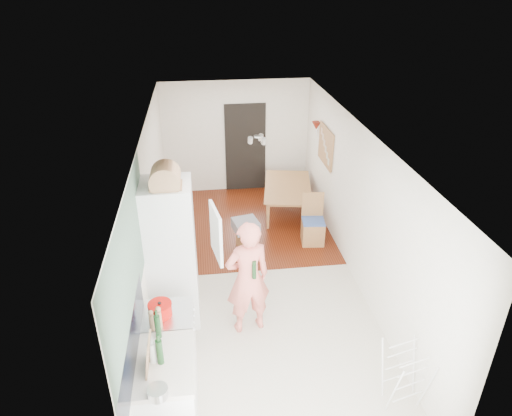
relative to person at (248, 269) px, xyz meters
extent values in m
cube|color=beige|center=(0.27, 1.14, -1.01)|extent=(3.20, 7.00, 0.01)
cube|color=#62240F|center=(0.27, 2.99, -1.00)|extent=(3.20, 3.30, 0.01)
cube|color=slate|center=(-1.32, -0.86, 0.84)|extent=(0.02, 3.00, 1.30)
cube|color=black|center=(-1.32, -1.41, 0.14)|extent=(0.02, 1.90, 0.50)
cube|color=black|center=(0.47, 4.62, -0.01)|extent=(0.90, 0.04, 2.00)
cube|color=white|center=(-1.03, -1.41, -0.58)|extent=(0.60, 0.90, 0.86)
cube|color=white|center=(-1.03, -1.41, -0.12)|extent=(0.62, 0.92, 0.06)
cube|color=white|center=(-1.03, -0.66, -0.57)|extent=(0.60, 0.60, 0.88)
cube|color=silver|center=(-1.03, -0.66, -0.11)|extent=(0.60, 0.60, 0.04)
cube|color=white|center=(-1.00, 0.36, 0.07)|extent=(0.66, 0.66, 2.15)
cube|color=white|center=(-0.39, 0.06, 0.54)|extent=(0.14, 0.56, 0.70)
cube|color=white|center=(-0.69, 0.36, 0.54)|extent=(0.02, 0.52, 0.66)
cube|color=tan|center=(1.85, 3.04, 0.54)|extent=(0.03, 0.90, 0.70)
cube|color=#AA703A|center=(1.83, 3.04, 0.54)|extent=(0.00, 0.94, 0.74)
cone|color=maroon|center=(1.81, 3.69, 0.74)|extent=(0.18, 0.18, 0.16)
imported|color=#F67B6C|center=(0.00, 0.00, 0.00)|extent=(0.82, 0.63, 2.02)
imported|color=#AA703A|center=(1.24, 3.38, -0.76)|extent=(1.03, 1.54, 0.50)
cube|color=gray|center=(0.19, 2.07, -0.53)|extent=(0.51, 0.51, 0.19)
cylinder|color=red|center=(-1.11, -0.67, -0.01)|extent=(0.32, 0.32, 0.16)
cylinder|color=silver|center=(-1.06, -1.84, -0.04)|extent=(0.20, 0.20, 0.10)
cylinder|color=#173B19|center=(0.07, -0.11, 0.05)|extent=(0.06, 0.06, 0.27)
cylinder|color=#173B19|center=(-1.06, -1.42, 0.06)|extent=(0.09, 0.09, 0.30)
cylinder|color=#173B19|center=(-1.10, -1.04, 0.06)|extent=(0.08, 0.08, 0.29)
cylinder|color=silver|center=(-1.14, -1.38, 0.03)|extent=(0.10, 0.10, 0.24)
cylinder|color=tan|center=(-1.18, -0.91, 0.02)|extent=(0.07, 0.07, 0.21)
cylinder|color=tan|center=(-1.10, -0.88, 0.02)|extent=(0.07, 0.07, 0.23)
camera|label=1|loc=(-0.52, -4.95, 3.51)|focal=32.00mm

